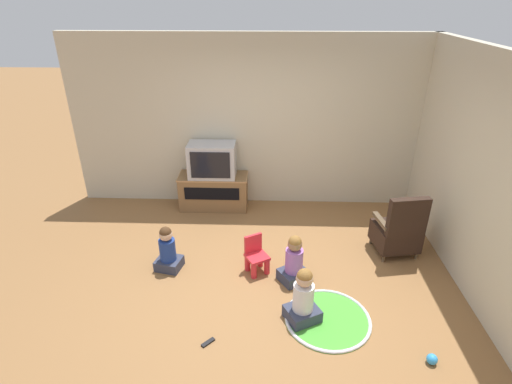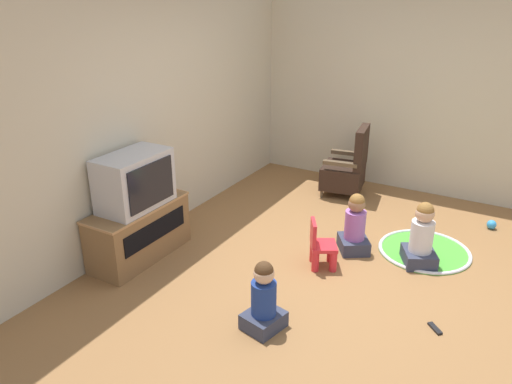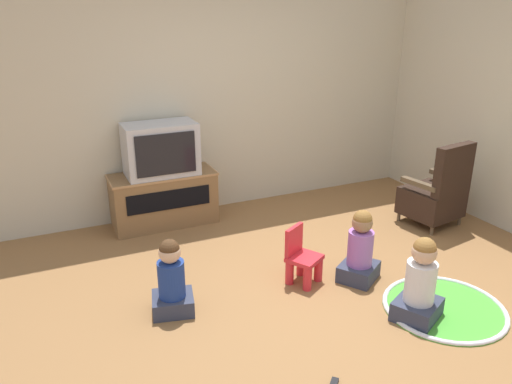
% 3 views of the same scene
% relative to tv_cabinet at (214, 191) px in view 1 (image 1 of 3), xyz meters
% --- Properties ---
extents(ground_plane, '(30.00, 30.00, 0.00)m').
position_rel_tv_cabinet_xyz_m(ground_plane, '(0.77, -1.91, -0.29)').
color(ground_plane, olive).
extents(wall_back, '(5.54, 0.12, 2.68)m').
position_rel_tv_cabinet_xyz_m(wall_back, '(0.54, 0.30, 1.05)').
color(wall_back, beige).
rests_on(wall_back, ground_plane).
extents(wall_right, '(0.12, 5.27, 2.68)m').
position_rel_tv_cabinet_xyz_m(wall_right, '(3.25, -2.27, 1.05)').
color(wall_right, beige).
rests_on(wall_right, ground_plane).
extents(tv_cabinet, '(1.10, 0.45, 0.57)m').
position_rel_tv_cabinet_xyz_m(tv_cabinet, '(0.00, 0.00, 0.00)').
color(tv_cabinet, brown).
rests_on(tv_cabinet, ground_plane).
extents(television, '(0.73, 0.43, 0.54)m').
position_rel_tv_cabinet_xyz_m(television, '(0.00, -0.01, 0.54)').
color(television, '#B7B7BC').
rests_on(television, tv_cabinet).
extents(black_armchair, '(0.61, 0.60, 0.92)m').
position_rel_tv_cabinet_xyz_m(black_armchair, '(2.61, -1.22, 0.06)').
color(black_armchair, brown).
rests_on(black_armchair, ground_plane).
extents(yellow_kid_chair, '(0.35, 0.34, 0.49)m').
position_rel_tv_cabinet_xyz_m(yellow_kid_chair, '(0.75, -1.66, -0.10)').
color(yellow_kid_chair, red).
rests_on(yellow_kid_chair, ground_plane).
extents(play_mat, '(0.94, 0.94, 0.04)m').
position_rel_tv_cabinet_xyz_m(play_mat, '(1.55, -2.49, -0.28)').
color(play_mat, green).
rests_on(play_mat, ground_plane).
extents(child_watching_left, '(0.44, 0.42, 0.67)m').
position_rel_tv_cabinet_xyz_m(child_watching_left, '(1.27, -2.49, -0.01)').
color(child_watching_left, '#33384C').
rests_on(child_watching_left, ground_plane).
extents(child_watching_center, '(0.36, 0.33, 0.61)m').
position_rel_tv_cabinet_xyz_m(child_watching_center, '(-0.37, -1.64, -0.03)').
color(child_watching_center, '#33384C').
rests_on(child_watching_center, ground_plane).
extents(child_watching_right, '(0.43, 0.42, 0.64)m').
position_rel_tv_cabinet_xyz_m(child_watching_right, '(1.21, -1.83, -0.02)').
color(child_watching_right, '#33384C').
rests_on(child_watching_right, ground_plane).
extents(toy_ball, '(0.10, 0.10, 0.10)m').
position_rel_tv_cabinet_xyz_m(toy_ball, '(2.47, -3.02, -0.24)').
color(toy_ball, '#3399E5').
rests_on(toy_ball, ground_plane).
extents(remote_control, '(0.14, 0.14, 0.02)m').
position_rel_tv_cabinet_xyz_m(remote_control, '(0.30, -2.86, -0.28)').
color(remote_control, black).
rests_on(remote_control, ground_plane).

